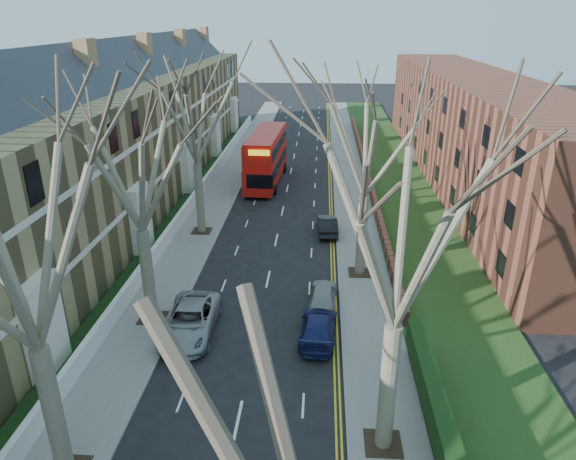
# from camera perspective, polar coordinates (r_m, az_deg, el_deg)

# --- Properties ---
(pavement_left) EXTENTS (3.00, 102.00, 0.12)m
(pavement_left) POSITION_cam_1_polar(r_m,az_deg,el_deg) (49.22, -7.09, 4.81)
(pavement_left) COLOR slate
(pavement_left) RESTS_ON ground
(pavement_right) EXTENTS (3.00, 102.00, 0.12)m
(pavement_right) POSITION_cam_1_polar(r_m,az_deg,el_deg) (48.47, 7.04, 4.53)
(pavement_right) COLOR slate
(pavement_right) RESTS_ON ground
(terrace_left) EXTENTS (9.70, 78.00, 13.60)m
(terrace_left) POSITION_cam_1_polar(r_m,az_deg,el_deg) (42.58, -19.71, 8.47)
(terrace_left) COLOR olive
(terrace_left) RESTS_ON ground
(flats_right) EXTENTS (13.97, 54.00, 10.00)m
(flats_right) POSITION_cam_1_polar(r_m,az_deg,el_deg) (52.98, 19.76, 10.46)
(flats_right) COLOR brown
(flats_right) RESTS_ON ground
(front_wall_left) EXTENTS (0.30, 78.00, 1.00)m
(front_wall_left) POSITION_cam_1_polar(r_m,az_deg,el_deg) (42.04, -11.29, 2.17)
(front_wall_left) COLOR white
(front_wall_left) RESTS_ON ground
(grass_verge_right) EXTENTS (6.00, 102.00, 0.06)m
(grass_verge_right) POSITION_cam_1_polar(r_m,az_deg,el_deg) (48.92, 12.32, 4.45)
(grass_verge_right) COLOR #213E16
(grass_verge_right) RESTS_ON ground
(tree_left_mid) EXTENTS (10.50, 10.50, 14.71)m
(tree_left_mid) POSITION_cam_1_polar(r_m,az_deg,el_deg) (16.62, -28.41, 0.35)
(tree_left_mid) COLOR #685E4A
(tree_left_mid) RESTS_ON ground
(tree_left_far) EXTENTS (10.15, 10.15, 14.22)m
(tree_left_far) POSITION_cam_1_polar(r_m,az_deg,el_deg) (25.28, -16.86, 8.37)
(tree_left_far) COLOR #685E4A
(tree_left_far) RESTS_ON ground
(tree_left_dist) EXTENTS (10.50, 10.50, 14.71)m
(tree_left_dist) POSITION_cam_1_polar(r_m,az_deg,el_deg) (36.48, -10.52, 13.67)
(tree_left_dist) COLOR #685E4A
(tree_left_dist) RESTS_ON ground
(tree_right_mid) EXTENTS (10.50, 10.50, 14.71)m
(tree_right_mid) POSITION_cam_1_polar(r_m,az_deg,el_deg) (16.19, 12.86, 2.08)
(tree_right_mid) COLOR #685E4A
(tree_right_mid) RESTS_ON ground
(tree_right_far) EXTENTS (10.15, 10.15, 14.22)m
(tree_right_far) POSITION_cam_1_polar(r_m,az_deg,el_deg) (29.68, 8.91, 11.11)
(tree_right_far) COLOR #685E4A
(tree_right_far) RESTS_ON ground
(double_decker_bus) EXTENTS (3.31, 11.55, 4.77)m
(double_decker_bus) POSITION_cam_1_polar(r_m,az_deg,el_deg) (49.83, -2.42, 7.94)
(double_decker_bus) COLOR red
(double_decker_bus) RESTS_ON ground
(car_left_far) EXTENTS (2.58, 5.44, 1.50)m
(car_left_far) POSITION_cam_1_polar(r_m,az_deg,el_deg) (26.97, -10.83, -9.86)
(car_left_far) COLOR gray
(car_left_far) RESTS_ON ground
(car_right_near) EXTENTS (2.06, 4.48, 1.27)m
(car_right_near) POSITION_cam_1_polar(r_m,az_deg,el_deg) (26.30, 3.38, -10.68)
(car_right_near) COLOR #171D51
(car_right_near) RESTS_ON ground
(car_right_mid) EXTENTS (1.71, 3.84, 1.28)m
(car_right_mid) POSITION_cam_1_polar(r_m,az_deg,el_deg) (28.99, 3.89, -7.23)
(car_right_mid) COLOR gray
(car_right_mid) RESTS_ON ground
(car_right_far) EXTENTS (1.60, 3.99, 1.29)m
(car_right_far) POSITION_cam_1_polar(r_m,az_deg,el_deg) (38.36, 4.40, 0.56)
(car_right_far) COLOR black
(car_right_far) RESTS_ON ground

